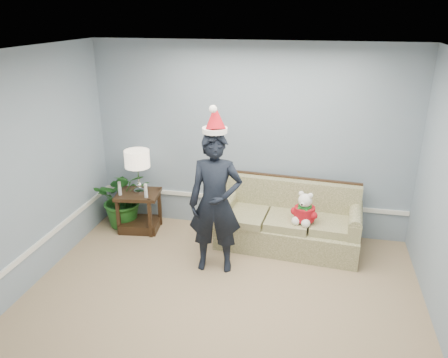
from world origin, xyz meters
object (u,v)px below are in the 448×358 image
Objects in this scene: table_lamp at (137,161)px; houseplant at (124,198)px; sofa at (288,224)px; man at (215,203)px; side_table at (140,215)px; teddy_bear at (305,212)px.

houseplant is at bearing 169.29° from table_lamp.
sofa is 2.19× the size of houseplant.
table_lamp is at bearing -10.71° from houseplant.
table_lamp is 1.55m from man.
sofa is at bearing -0.16° from table_lamp.
houseplant is at bearing 162.80° from side_table.
man is (-0.84, -0.78, 0.57)m from sofa.
man reaches higher than table_lamp.
table_lamp is at bearing 65.49° from side_table.
table_lamp reaches higher than side_table.
teddy_bear is at bearing -4.88° from side_table.
table_lamp is (-2.17, 0.01, 0.75)m from sofa.
sofa is 2.45m from houseplant.
table_lamp is at bearing -166.61° from teddy_bear.
sofa is at bearing 36.14° from man.
sofa is 2.18m from side_table.
man is (1.61, -0.84, 0.44)m from houseplant.
table_lamp reaches higher than houseplant.
man reaches higher than teddy_bear.
table_lamp reaches higher than sofa.
sofa is 1.10× the size of man.
sofa is 2.29m from table_lamp.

